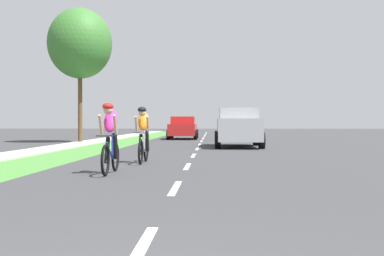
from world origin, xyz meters
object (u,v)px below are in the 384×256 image
cyclist_trailing (143,134)px  sedan_red (183,128)px  suv_silver (238,126)px  cyclist_lead (110,137)px  street_tree_near (80,44)px

cyclist_trailing → sedan_red: cyclist_trailing is taller
cyclist_trailing → suv_silver: (3.14, 8.77, 0.14)m
cyclist_lead → cyclist_trailing: same height
cyclist_trailing → suv_silver: suv_silver is taller
suv_silver → sedan_red: suv_silver is taller
sedan_red → street_tree_near: (-5.43, -5.82, 4.78)m
cyclist_trailing → suv_silver: bearing=70.3°
suv_silver → street_tree_near: bearing=154.0°
cyclist_lead → sedan_red: size_ratio=0.40×
cyclist_lead → suv_silver: suv_silver is taller
cyclist_lead → cyclist_trailing: 2.80m
cyclist_lead → cyclist_trailing: (0.33, 2.78, 0.00)m
cyclist_lead → street_tree_near: (-5.14, 15.75, 4.74)m
cyclist_lead → cyclist_trailing: bearing=83.2°
suv_silver → sedan_red: bearing=107.6°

